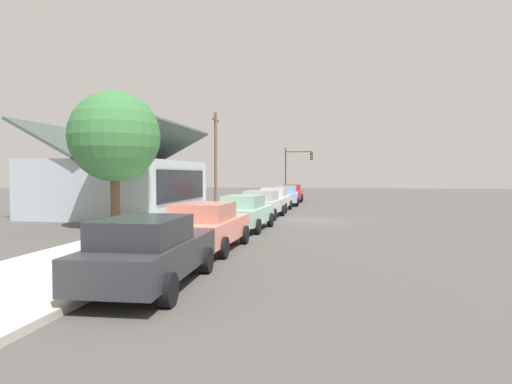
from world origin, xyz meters
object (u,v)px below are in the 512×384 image
(car_skyblue, at_px, (286,195))
(car_ivory, at_px, (275,199))
(car_charcoal, at_px, (150,251))
(car_seafoam, at_px, (245,212))
(car_coral, at_px, (207,226))
(traffic_light_main, at_px, (296,165))
(utility_pole_wooden, at_px, (216,157))
(car_silver, at_px, (262,204))
(shade_tree, at_px, (115,137))
(fire_hydrant_red, at_px, (268,198))
(car_cherry, at_px, (292,193))

(car_skyblue, bearing_deg, car_ivory, 175.67)
(car_charcoal, relative_size, car_seafoam, 1.05)
(car_coral, height_order, traffic_light_main, traffic_light_main)
(car_charcoal, xyz_separation_m, car_coral, (5.01, 0.11, 0.00))
(car_ivory, xyz_separation_m, utility_pole_wooden, (4.88, 5.47, 3.11))
(car_seafoam, bearing_deg, utility_pole_wooden, 22.65)
(car_silver, relative_size, shade_tree, 0.73)
(car_silver, relative_size, utility_pole_wooden, 0.62)
(shade_tree, relative_size, utility_pole_wooden, 0.85)
(car_skyblue, bearing_deg, utility_pole_wooden, 98.03)
(shade_tree, bearing_deg, car_skyblue, -19.74)
(car_charcoal, bearing_deg, car_coral, -0.76)
(shade_tree, bearing_deg, car_charcoal, -149.44)
(car_skyblue, distance_m, fire_hydrant_red, 1.93)
(car_charcoal, distance_m, car_coral, 5.01)
(car_charcoal, relative_size, utility_pole_wooden, 0.65)
(car_ivory, bearing_deg, car_coral, -179.79)
(traffic_light_main, relative_size, utility_pole_wooden, 0.69)
(car_skyblue, xyz_separation_m, shade_tree, (-17.11, 6.14, 3.43))
(shade_tree, distance_m, utility_pole_wooden, 16.01)
(car_seafoam, distance_m, car_cherry, 21.97)
(car_skyblue, xyz_separation_m, utility_pole_wooden, (-1.11, 5.59, 3.11))
(car_coral, distance_m, traffic_light_main, 31.33)
(car_cherry, height_order, fire_hydrant_red, car_cherry)
(car_silver, relative_size, car_cherry, 1.00)
(car_ivory, bearing_deg, utility_pole_wooden, 49.03)
(car_seafoam, height_order, car_skyblue, same)
(car_coral, relative_size, traffic_light_main, 0.92)
(car_ivory, bearing_deg, shade_tree, 152.34)
(car_seafoam, height_order, shade_tree, shade_tree)
(car_silver, bearing_deg, shade_tree, 139.49)
(car_charcoal, relative_size, fire_hydrant_red, 6.86)
(shade_tree, xyz_separation_m, fire_hydrant_red, (18.16, -4.55, -3.75))
(car_coral, distance_m, utility_pole_wooden, 21.97)
(car_skyblue, distance_m, traffic_light_main, 9.40)
(car_charcoal, height_order, car_silver, same)
(car_silver, distance_m, utility_pole_wooden, 11.59)
(car_cherry, xyz_separation_m, shade_tree, (-22.42, 6.15, 3.43))
(car_ivory, height_order, car_skyblue, same)
(car_cherry, distance_m, traffic_light_main, 4.57)
(car_seafoam, xyz_separation_m, shade_tree, (-0.45, 6.05, 3.43))
(car_seafoam, relative_size, car_cherry, 1.01)
(car_coral, xyz_separation_m, car_seafoam, (5.54, -0.20, -0.00))
(car_silver, bearing_deg, fire_hydrant_red, 9.65)
(utility_pole_wooden, bearing_deg, car_seafoam, -160.52)
(car_ivory, distance_m, shade_tree, 13.10)
(car_skyblue, distance_m, utility_pole_wooden, 6.49)
(car_coral, relative_size, car_cherry, 1.03)
(car_skyblue, distance_m, car_cherry, 5.31)
(traffic_light_main, xyz_separation_m, utility_pole_wooden, (-10.12, 5.66, 0.44))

